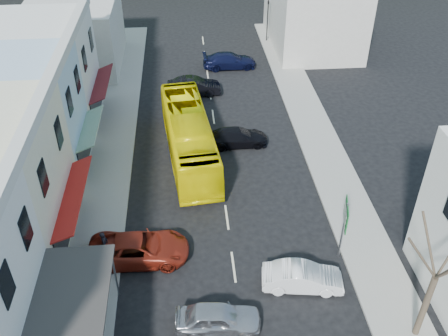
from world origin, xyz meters
The scene contains 17 objects.
ground centered at (0.00, 0.00, 0.00)m, with size 120.00×120.00×0.00m, color black.
sidewalk_left centered at (-7.50, 10.00, 0.07)m, with size 3.00×52.00×0.15m, color gray.
sidewalk_right centered at (7.50, 10.00, 0.07)m, with size 3.00×52.00×0.15m, color gray.
shopfront_row centered at (-12.49, 5.00, 4.00)m, with size 8.25×30.00×8.00m.
distant_block_left centered at (-12.00, 27.00, 3.00)m, with size 8.00×10.00×6.00m, color #B7B2A8.
distant_block_right centered at (11.00, 30.00, 3.50)m, with size 8.00×12.00×7.00m, color #B7B2A8.
bus centered at (-2.03, 10.68, 1.55)m, with size 2.50×11.60×3.10m, color #FBE800.
car_silver centered at (-1.11, -3.75, 0.70)m, with size 1.80×4.40×1.40m, color #AFB0B4.
car_white centered at (3.33, -1.63, 0.70)m, with size 1.80×4.40×1.40m, color white.
car_red centered at (-5.00, 1.05, 0.70)m, with size 1.90×4.60×1.40m, color maroon.
car_black_near centered at (1.45, 11.83, 0.70)m, with size 1.84×4.50×1.40m, color black.
car_black_far centered at (-1.36, 19.95, 0.70)m, with size 1.80×4.40×1.40m, color black.
car_navy_far centered at (2.14, 25.04, 0.70)m, with size 1.84×4.50×1.40m, color black.
pedestrian_left centered at (-6.83, 1.36, 1.00)m, with size 0.60×0.40×1.70m, color black.
direction_sign centered at (5.80, 0.31, 1.88)m, with size 0.57×1.69×3.75m, color #115C21, non-canonical shape.
street_tree centered at (8.00, -4.92, 3.88)m, with size 3.09×3.09×7.77m, color #372C21, non-canonical shape.
traffic_signal centered at (6.60, 31.11, 2.21)m, with size 0.68×0.97×4.41m, color black, non-canonical shape.
Camera 1 is at (-2.08, -18.36, 19.96)m, focal length 40.00 mm.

